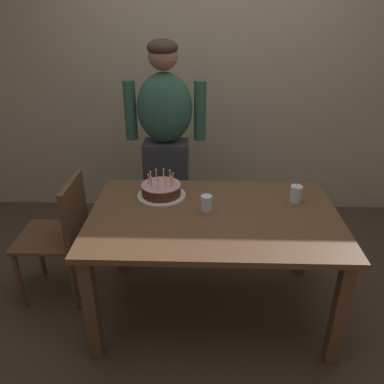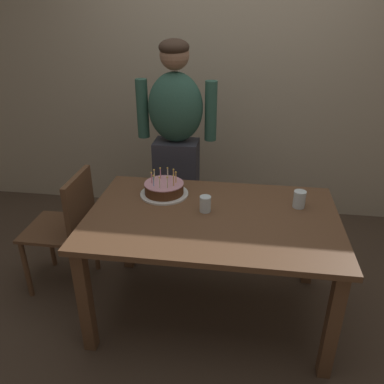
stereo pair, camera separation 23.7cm
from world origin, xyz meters
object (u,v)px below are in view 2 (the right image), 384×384
at_px(birthday_cake, 164,189).
at_px(water_glass_far, 205,204).
at_px(water_glass_near, 299,199).
at_px(person_man_bearded, 176,147).
at_px(dining_chair, 69,223).

height_order(birthday_cake, water_glass_far, birthday_cake).
distance_m(birthday_cake, water_glass_near, 0.86).
xyz_separation_m(person_man_bearded, dining_chair, (-0.64, -0.64, -0.36)).
height_order(water_glass_near, dining_chair, dining_chair).
bearing_deg(water_glass_near, person_man_bearded, 145.23).
bearing_deg(birthday_cake, dining_chair, -173.08).
distance_m(water_glass_far, dining_chair, 1.00).
bearing_deg(birthday_cake, water_glass_far, -32.31).
bearing_deg(water_glass_far, birthday_cake, 147.69).
distance_m(birthday_cake, water_glass_far, 0.35).
xyz_separation_m(water_glass_near, water_glass_far, (-0.57, -0.14, -0.00)).
relative_size(birthday_cake, dining_chair, 0.36).
bearing_deg(water_glass_near, dining_chair, -178.81).
bearing_deg(dining_chair, birthday_cake, 96.92).
distance_m(water_glass_near, dining_chair, 1.55).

